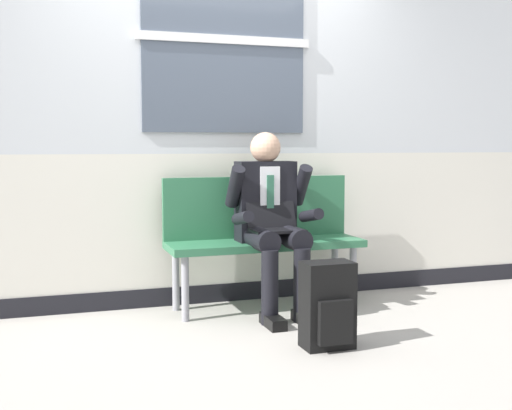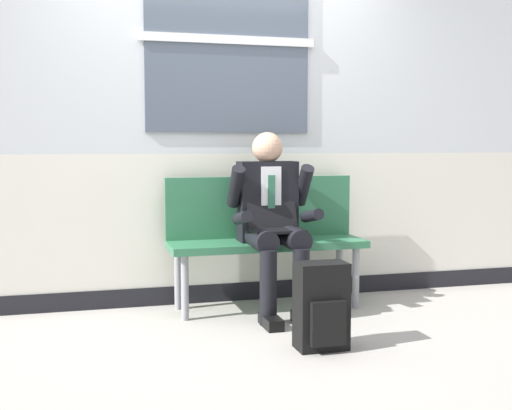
% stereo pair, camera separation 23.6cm
% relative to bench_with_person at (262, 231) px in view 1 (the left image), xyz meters
% --- Properties ---
extents(ground_plane, '(18.00, 18.00, 0.00)m').
position_rel_bench_with_person_xyz_m(ground_plane, '(-0.27, -0.49, -0.54)').
color(ground_plane, '#9E9991').
extents(station_wall, '(5.33, 0.17, 3.08)m').
position_rel_bench_with_person_xyz_m(station_wall, '(-0.27, 0.27, 1.00)').
color(station_wall, silver).
rests_on(station_wall, ground).
extents(bench_with_person, '(1.37, 0.42, 0.92)m').
position_rel_bench_with_person_xyz_m(bench_with_person, '(0.00, 0.00, 0.00)').
color(bench_with_person, '#2D6B47').
rests_on(bench_with_person, ground).
extents(person_seated, '(0.57, 0.70, 1.23)m').
position_rel_bench_with_person_xyz_m(person_seated, '(-0.00, -0.20, 0.12)').
color(person_seated, black).
rests_on(person_seated, ground).
extents(backpack, '(0.28, 0.22, 0.49)m').
position_rel_bench_with_person_xyz_m(backpack, '(0.04, -1.03, -0.30)').
color(backpack, black).
rests_on(backpack, ground).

